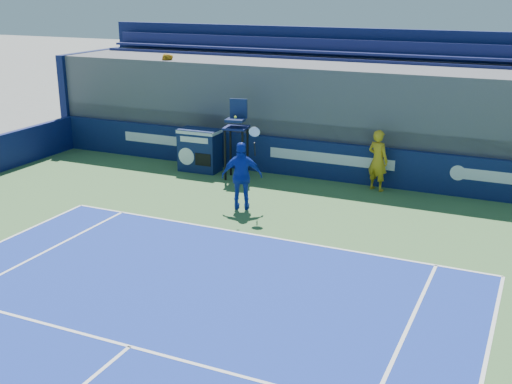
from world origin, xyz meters
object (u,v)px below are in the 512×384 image
at_px(ball_person, 378,160).
at_px(match_clock, 200,149).
at_px(tennis_player, 242,176).
at_px(umpire_chair, 237,131).

distance_m(ball_person, match_clock, 5.79).
distance_m(ball_person, tennis_player, 4.29).
height_order(ball_person, tennis_player, tennis_player).
height_order(match_clock, umpire_chair, umpire_chair).
bearing_deg(umpire_chair, tennis_player, -61.02).
xyz_separation_m(ball_person, tennis_player, (-2.88, -3.18, 0.02)).
relative_size(ball_person, match_clock, 1.30).
relative_size(umpire_chair, tennis_player, 0.96).
height_order(ball_person, match_clock, ball_person).
bearing_deg(match_clock, umpire_chair, -9.04).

